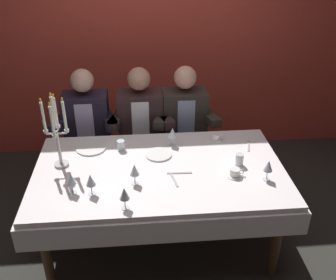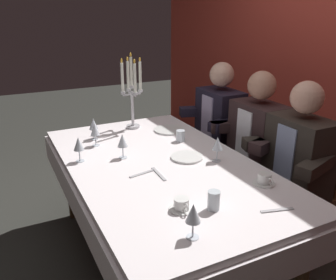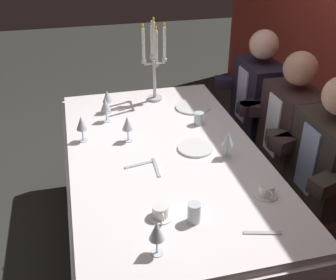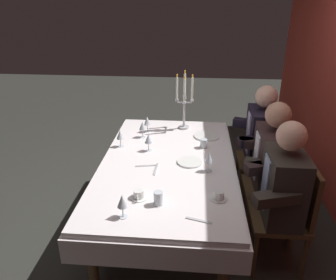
# 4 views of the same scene
# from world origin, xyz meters

# --- Properties ---
(ground_plane) EXTENTS (12.00, 12.00, 0.00)m
(ground_plane) POSITION_xyz_m (0.00, 0.00, 0.00)
(ground_plane) COLOR #2E2F2A
(dining_table) EXTENTS (1.94, 1.14, 0.74)m
(dining_table) POSITION_xyz_m (0.00, 0.00, 0.62)
(dining_table) COLOR white
(dining_table) RESTS_ON ground_plane
(candelabra) EXTENTS (0.19, 0.19, 0.61)m
(candelabra) POSITION_xyz_m (-0.75, 0.10, 1.03)
(candelabra) COLOR silver
(candelabra) RESTS_ON dining_table
(dinner_plate_0) EXTENTS (0.21, 0.21, 0.01)m
(dinner_plate_0) POSITION_xyz_m (0.01, 0.19, 0.75)
(dinner_plate_0) COLOR white
(dinner_plate_0) RESTS_ON dining_table
(dinner_plate_1) EXTENTS (0.25, 0.25, 0.01)m
(dinner_plate_1) POSITION_xyz_m (-0.54, 0.34, 0.75)
(dinner_plate_1) COLOR white
(dinner_plate_1) RESTS_ON dining_table
(wine_glass_0) EXTENTS (0.07, 0.07, 0.16)m
(wine_glass_0) POSITION_xyz_m (-0.25, -0.45, 0.85)
(wine_glass_0) COLOR silver
(wine_glass_0) RESTS_ON dining_table
(wine_glass_1) EXTENTS (0.07, 0.07, 0.16)m
(wine_glass_1) POSITION_xyz_m (-0.19, -0.19, 0.85)
(wine_glass_1) COLOR silver
(wine_glass_1) RESTS_ON dining_table
(wine_glass_2) EXTENTS (0.07, 0.07, 0.16)m
(wine_glass_2) POSITION_xyz_m (-0.62, -0.26, 0.85)
(wine_glass_2) COLOR silver
(wine_glass_2) RESTS_ON dining_table
(wine_glass_3) EXTENTS (0.07, 0.07, 0.16)m
(wine_glass_3) POSITION_xyz_m (0.77, -0.22, 0.86)
(wine_glass_3) COLOR silver
(wine_glass_3) RESTS_ON dining_table
(wine_glass_4) EXTENTS (0.07, 0.07, 0.16)m
(wine_glass_4) POSITION_xyz_m (-0.48, -0.28, 0.85)
(wine_glass_4) COLOR silver
(wine_glass_4) RESTS_ON dining_table
(wine_glass_5) EXTENTS (0.07, 0.07, 0.16)m
(wine_glass_5) POSITION_xyz_m (0.13, 0.33, 0.86)
(wine_glass_5) COLOR silver
(wine_glass_5) RESTS_ON dining_table
(water_tumbler_0) EXTENTS (0.06, 0.06, 0.10)m
(water_tumbler_0) POSITION_xyz_m (0.62, -0.01, 0.79)
(water_tumbler_0) COLOR silver
(water_tumbler_0) RESTS_ON dining_table
(water_tumbler_1) EXTENTS (0.06, 0.06, 0.08)m
(water_tumbler_1) POSITION_xyz_m (-0.30, 0.30, 0.78)
(water_tumbler_1) COLOR silver
(water_tumbler_1) RESTS_ON dining_table
(coffee_cup_0) EXTENTS (0.13, 0.12, 0.06)m
(coffee_cup_0) POSITION_xyz_m (0.55, -0.15, 0.77)
(coffee_cup_0) COLOR white
(coffee_cup_0) RESTS_ON dining_table
(coffee_cup_1) EXTENTS (0.13, 0.12, 0.06)m
(coffee_cup_1) POSITION_xyz_m (0.52, 0.40, 0.77)
(coffee_cup_1) COLOR white
(coffee_cup_1) RESTS_ON dining_table
(knife_0) EXTENTS (0.19, 0.03, 0.01)m
(knife_0) POSITION_xyz_m (0.14, -0.08, 0.74)
(knife_0) COLOR #B7B7BC
(knife_0) RESTS_ON dining_table
(fork_1) EXTENTS (0.05, 0.17, 0.01)m
(fork_1) POSITION_xyz_m (0.10, -0.17, 0.74)
(fork_1) COLOR #B7B7BC
(fork_1) RESTS_ON dining_table
(spoon_2) EXTENTS (0.06, 0.17, 0.01)m
(spoon_2) POSITION_xyz_m (0.77, 0.26, 0.74)
(spoon_2) COLOR #B7B7BC
(spoon_2) RESTS_ON dining_table
(seated_diner_0) EXTENTS (0.63, 0.48, 1.24)m
(seated_diner_0) POSITION_xyz_m (-0.63, 0.89, 0.74)
(seated_diner_0) COLOR #513921
(seated_diner_0) RESTS_ON ground_plane
(seated_diner_1) EXTENTS (0.63, 0.48, 1.24)m
(seated_diner_1) POSITION_xyz_m (-0.12, 0.89, 0.74)
(seated_diner_1) COLOR #513921
(seated_diner_1) RESTS_ON ground_plane
(seated_diner_2) EXTENTS (0.63, 0.48, 1.24)m
(seated_diner_2) POSITION_xyz_m (0.30, 0.89, 0.74)
(seated_diner_2) COLOR #513921
(seated_diner_2) RESTS_ON ground_plane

